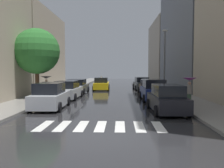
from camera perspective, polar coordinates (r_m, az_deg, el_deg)
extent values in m
cube|color=#262629|center=(33.32, 0.42, -1.14)|extent=(28.00, 72.00, 0.04)
cube|color=gray|center=(34.12, -10.56, -0.93)|extent=(3.00, 72.00, 0.15)
cube|color=gray|center=(33.77, 11.52, -0.99)|extent=(3.00, 72.00, 0.15)
cube|color=silver|center=(11.97, -15.85, -9.48)|extent=(0.45, 2.20, 0.01)
cube|color=silver|center=(11.73, -11.60, -9.68)|extent=(0.45, 2.20, 0.01)
cube|color=silver|center=(11.56, -7.19, -9.84)|extent=(0.45, 2.20, 0.01)
cube|color=silver|center=(11.45, -2.67, -9.94)|extent=(0.45, 2.20, 0.01)
cube|color=silver|center=(11.41, 1.90, -9.98)|extent=(0.45, 2.20, 0.01)
cube|color=silver|center=(11.45, 6.48, -9.96)|extent=(0.45, 2.20, 0.01)
cube|color=silver|center=(11.55, 11.00, -9.88)|extent=(0.45, 2.20, 0.01)
cube|color=#B2A38C|center=(33.85, -18.77, 7.36)|extent=(6.00, 14.17, 10.13)
cube|color=slate|center=(36.10, 18.88, 15.39)|extent=(6.00, 19.14, 20.46)
cube|color=#9E9384|center=(54.20, 12.83, 7.38)|extent=(6.00, 17.43, 12.88)
cube|color=#B2B7BF|center=(16.94, -14.33, -3.58)|extent=(1.93, 4.37, 0.88)
cube|color=black|center=(16.65, -14.57, -0.94)|extent=(1.67, 2.42, 0.72)
cylinder|color=black|center=(18.59, -15.91, -3.90)|extent=(0.23, 0.64, 0.64)
cylinder|color=black|center=(18.15, -10.30, -4.00)|extent=(0.23, 0.64, 0.64)
cylinder|color=black|center=(15.90, -18.90, -5.18)|extent=(0.23, 0.64, 0.64)
cylinder|color=black|center=(15.38, -12.39, -5.37)|extent=(0.23, 0.64, 0.64)
cube|color=#B2B7BF|center=(22.28, -10.39, -1.94)|extent=(2.05, 4.60, 0.81)
cube|color=black|center=(22.00, -10.56, -0.09)|extent=(1.76, 2.55, 0.66)
cylinder|color=black|center=(23.99, -11.75, -2.20)|extent=(0.24, 0.65, 0.64)
cylinder|color=black|center=(23.56, -7.23, -2.26)|extent=(0.24, 0.65, 0.64)
cylinder|color=black|center=(21.13, -13.90, -2.99)|extent=(0.24, 0.65, 0.64)
cylinder|color=black|center=(20.64, -8.79, -3.08)|extent=(0.24, 0.65, 0.64)
cube|color=#474C51|center=(27.42, -8.20, -0.96)|extent=(2.12, 4.16, 0.76)
cube|color=black|center=(27.17, -8.30, 0.46)|extent=(1.81, 2.31, 0.62)
cylinder|color=black|center=(28.97, -9.49, -1.21)|extent=(0.25, 0.65, 0.64)
cylinder|color=black|center=(28.56, -5.70, -1.25)|extent=(0.25, 0.65, 0.64)
cylinder|color=black|center=(26.37, -10.90, -1.69)|extent=(0.25, 0.65, 0.64)
cylinder|color=black|center=(25.92, -6.74, -1.73)|extent=(0.25, 0.65, 0.64)
cube|color=black|center=(15.48, 12.81, -4.26)|extent=(1.96, 4.72, 0.85)
cube|color=black|center=(15.17, 13.04, -1.49)|extent=(1.68, 2.62, 0.70)
cylinder|color=black|center=(16.86, 8.63, -4.55)|extent=(0.24, 0.65, 0.64)
cylinder|color=black|center=(17.21, 14.65, -4.46)|extent=(0.24, 0.65, 0.64)
cylinder|color=black|center=(13.85, 10.49, -6.32)|extent=(0.24, 0.65, 0.64)
cylinder|color=black|center=(14.28, 17.73, -6.13)|extent=(0.24, 0.65, 0.64)
cube|color=navy|center=(21.25, 9.73, -2.07)|extent=(2.00, 4.49, 0.90)
cube|color=black|center=(20.97, 9.85, 0.11)|extent=(1.73, 2.49, 0.74)
cylinder|color=black|center=(22.60, 6.76, -2.50)|extent=(0.23, 0.64, 0.64)
cylinder|color=black|center=(22.88, 11.50, -2.47)|extent=(0.23, 0.64, 0.64)
cylinder|color=black|center=(19.70, 7.66, -3.38)|extent=(0.23, 0.64, 0.64)
cylinder|color=black|center=(20.02, 13.07, -3.33)|extent=(0.23, 0.64, 0.64)
cube|color=brown|center=(26.85, 8.52, -1.06)|extent=(1.96, 4.34, 0.77)
cube|color=black|center=(26.59, 8.57, 0.40)|extent=(1.68, 2.41, 0.63)
cylinder|color=black|center=(28.22, 6.45, -1.31)|extent=(0.24, 0.65, 0.64)
cylinder|color=black|center=(28.36, 10.13, -1.32)|extent=(0.24, 0.65, 0.64)
cylinder|color=black|center=(25.41, 6.73, -1.84)|extent=(0.24, 0.65, 0.64)
cylinder|color=black|center=(25.56, 10.80, -1.85)|extent=(0.24, 0.65, 0.64)
cube|color=#474C51|center=(32.46, 6.95, -0.23)|extent=(2.00, 4.67, 0.81)
cube|color=black|center=(32.19, 7.01, 1.04)|extent=(1.69, 2.60, 0.66)
cylinder|color=black|center=(33.87, 5.11, -0.51)|extent=(0.25, 0.65, 0.64)
cylinder|color=black|center=(34.10, 8.10, -0.50)|extent=(0.25, 0.65, 0.64)
cylinder|color=black|center=(30.87, 5.67, -0.90)|extent=(0.25, 0.65, 0.64)
cylinder|color=black|center=(31.11, 8.95, -0.89)|extent=(0.25, 0.65, 0.64)
cube|color=yellow|center=(31.23, -2.52, -0.36)|extent=(2.00, 4.59, 0.80)
cube|color=black|center=(30.96, -2.55, 0.95)|extent=(1.71, 2.54, 0.65)
cube|color=#F2EDCC|center=(30.95, -2.55, 1.72)|extent=(0.21, 0.37, 0.18)
cylinder|color=black|center=(32.79, -4.02, -0.63)|extent=(0.24, 0.65, 0.64)
cylinder|color=black|center=(32.71, -0.78, -0.63)|extent=(0.24, 0.65, 0.64)
cylinder|color=black|center=(29.81, -4.43, -1.04)|extent=(0.24, 0.65, 0.64)
cylinder|color=black|center=(29.73, -0.87, -1.05)|extent=(0.24, 0.65, 0.64)
cylinder|color=#38513D|center=(17.89, 17.77, -3.49)|extent=(0.28, 0.28, 0.79)
cylinder|color=gray|center=(17.82, 17.82, -1.23)|extent=(0.36, 0.36, 0.63)
sphere|color=tan|center=(17.79, 17.84, 0.17)|extent=(0.25, 0.25, 0.25)
cone|color=#8C1E8C|center=(17.78, 17.86, 1.09)|extent=(1.01, 1.01, 0.20)
cylinder|color=#333338|center=(17.80, 17.84, -0.07)|extent=(0.02, 0.02, 0.72)
cylinder|color=gray|center=(22.50, -15.23, -2.07)|extent=(0.28, 0.28, 0.77)
cylinder|color=#38513D|center=(22.44, -15.26, -0.31)|extent=(0.36, 0.36, 0.61)
sphere|color=tan|center=(22.42, -15.27, 0.78)|extent=(0.24, 0.24, 0.24)
cone|color=black|center=(22.41, -15.29, 1.51)|extent=(0.99, 0.99, 0.20)
cylinder|color=#333338|center=(22.42, -15.27, 0.60)|extent=(0.02, 0.02, 0.71)
cylinder|color=#513823|center=(22.90, -17.25, 0.03)|extent=(0.36, 0.36, 2.40)
sphere|color=#296A2B|center=(22.92, -17.38, 7.41)|extent=(4.11, 4.11, 4.11)
cylinder|color=#595B60|center=(26.00, 12.32, 4.93)|extent=(0.16, 0.16, 6.41)
ellipsoid|color=beige|center=(26.31, 12.41, 12.25)|extent=(0.60, 0.28, 0.24)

